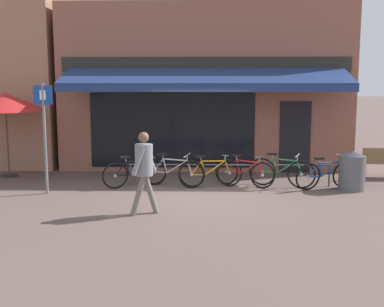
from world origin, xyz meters
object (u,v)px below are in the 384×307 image
object	(u,v)px
bicycle_green	(281,172)
bicycle_blue	(326,174)
parking_sign	(44,127)
bicycle_black	(135,173)
cafe_parasol	(5,102)
pedestrian_adult	(144,165)
litter_bin	(352,170)
bicycle_silver	(172,171)
bicycle_red	(244,172)
bicycle_orange	(210,173)

from	to	relation	value
bicycle_green	bicycle_blue	xyz separation A→B (m)	(1.09, -0.22, -0.01)
bicycle_green	bicycle_blue	world-z (taller)	bicycle_green
parking_sign	bicycle_green	bearing A→B (deg)	8.98
bicycle_black	bicycle_blue	size ratio (longest dim) A/B	0.94
bicycle_blue	cafe_parasol	distance (m)	8.87
cafe_parasol	bicycle_green	bearing A→B (deg)	-8.62
cafe_parasol	pedestrian_adult	bearing A→B (deg)	-41.21
litter_bin	bicycle_green	bearing A→B (deg)	169.45
bicycle_blue	pedestrian_adult	xyz separation A→B (m)	(-4.26, -2.44, 0.65)
bicycle_green	bicycle_black	bearing A→B (deg)	-157.08
litter_bin	cafe_parasol	size ratio (longest dim) A/B	0.42
bicycle_silver	bicycle_red	world-z (taller)	bicycle_silver
pedestrian_adult	parking_sign	xyz separation A→B (m)	(-2.57, 1.75, 0.58)
bicycle_silver	pedestrian_adult	size ratio (longest dim) A/B	1.01
bicycle_green	parking_sign	size ratio (longest dim) A/B	0.62
bicycle_black	cafe_parasol	size ratio (longest dim) A/B	0.67
bicycle_red	bicycle_orange	bearing A→B (deg)	-143.43
bicycle_red	cafe_parasol	world-z (taller)	cafe_parasol
bicycle_red	litter_bin	size ratio (longest dim) A/B	1.56
bicycle_green	litter_bin	size ratio (longest dim) A/B	1.65
bicycle_orange	litter_bin	size ratio (longest dim) A/B	1.70
bicycle_black	parking_sign	bearing A→B (deg)	174.75
bicycle_black	bicycle_blue	xyz separation A→B (m)	(4.82, -0.10, 0.01)
bicycle_green	cafe_parasol	bearing A→B (deg)	-167.52
pedestrian_adult	litter_bin	world-z (taller)	pedestrian_adult
bicycle_black	bicycle_silver	world-z (taller)	bicycle_silver
parking_sign	cafe_parasol	bearing A→B (deg)	130.68
pedestrian_adult	parking_sign	distance (m)	3.17
pedestrian_adult	parking_sign	bearing A→B (deg)	144.90
bicycle_orange	pedestrian_adult	xyz separation A→B (m)	(-1.36, -2.61, 0.66)
bicycle_black	parking_sign	distance (m)	2.49
bicycle_silver	parking_sign	size ratio (longest dim) A/B	0.65
litter_bin	bicycle_orange	bearing A→B (deg)	175.65
cafe_parasol	parking_sign	bearing A→B (deg)	-49.32
bicycle_orange	litter_bin	distance (m)	3.51
bicycle_black	pedestrian_adult	size ratio (longest dim) A/B	0.94
bicycle_orange	pedestrian_adult	bearing A→B (deg)	-131.72
bicycle_black	bicycle_silver	bearing A→B (deg)	-18.31
bicycle_orange	pedestrian_adult	world-z (taller)	pedestrian_adult
bicycle_orange	litter_bin	bearing A→B (deg)	-18.54
bicycle_red	parking_sign	distance (m)	5.06
bicycle_silver	bicycle_black	bearing A→B (deg)	-156.44
bicycle_red	bicycle_green	xyz separation A→B (m)	(0.94, -0.08, 0.03)
bicycle_silver	bicycle_green	distance (m)	2.79
bicycle_red	pedestrian_adult	xyz separation A→B (m)	(-2.23, -2.74, 0.66)
bicycle_silver	bicycle_orange	distance (m)	0.99
bicycle_orange	parking_sign	xyz separation A→B (m)	(-3.93, -0.86, 1.24)
bicycle_blue	parking_sign	size ratio (longest dim) A/B	0.64
bicycle_orange	litter_bin	world-z (taller)	litter_bin
pedestrian_adult	cafe_parasol	bearing A→B (deg)	137.87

